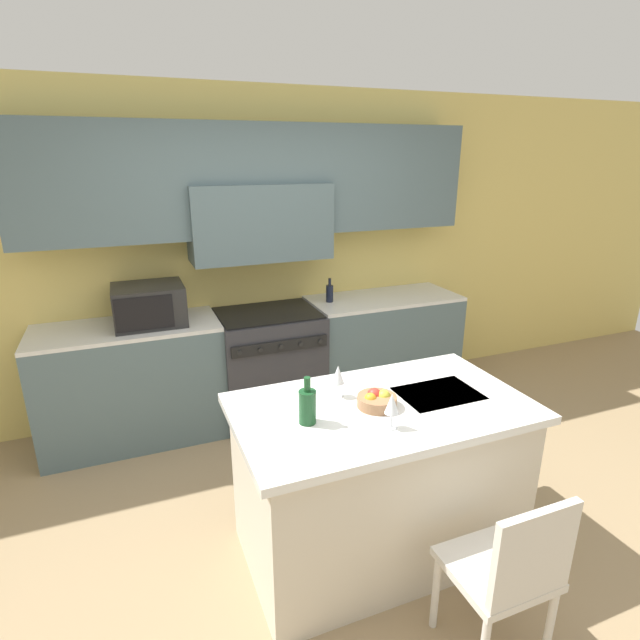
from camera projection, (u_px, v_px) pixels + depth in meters
ground_plane at (354, 546)px, 2.91m from camera, size 10.00×10.00×0.00m
back_cabinetry at (256, 226)px, 4.14m from camera, size 10.00×0.46×2.70m
back_counter at (269, 362)px, 4.28m from camera, size 3.56×0.62×0.94m
range_stove at (269, 364)px, 4.26m from camera, size 0.84×0.70×0.93m
microwave at (149, 305)px, 3.76m from camera, size 0.51×0.44×0.30m
kitchen_island at (379, 478)px, 2.77m from camera, size 1.56×0.89×0.92m
island_chair at (509, 570)px, 2.11m from camera, size 0.42×0.40×0.88m
wine_bottle at (307, 406)px, 2.42m from camera, size 0.09×0.09×0.24m
wine_glass_near at (392, 405)px, 2.36m from camera, size 0.07×0.07×0.18m
wine_glass_far at (338, 376)px, 2.67m from camera, size 0.07×0.07×0.18m
fruit_bowl at (377, 400)px, 2.59m from camera, size 0.21×0.21×0.09m
oil_bottle_on_counter at (330, 293)px, 4.34m from camera, size 0.06×0.06×0.21m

